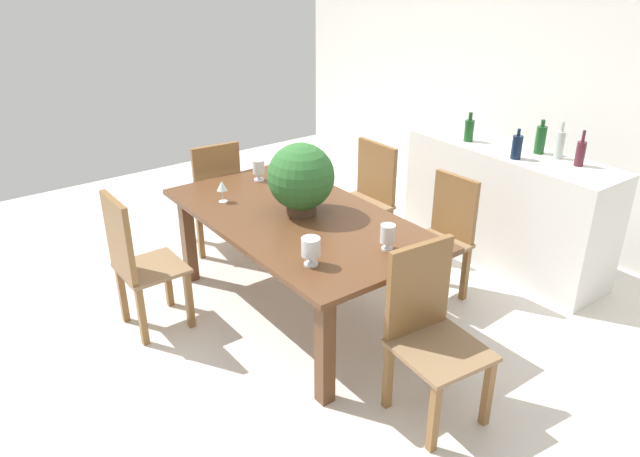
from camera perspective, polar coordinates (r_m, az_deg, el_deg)
ground_plane at (r=4.48m, az=-2.60°, el=-7.86°), size 7.04×7.04×0.00m
back_wall at (r=5.73m, az=19.71°, el=12.33°), size 6.40×0.10×2.60m
dining_table at (r=4.19m, az=-2.07°, el=-0.06°), size 2.00×1.09×0.76m
chair_head_end at (r=5.23m, az=-9.93°, el=3.40°), size 0.52×0.48×0.97m
chair_far_right at (r=4.55m, az=11.52°, el=-0.41°), size 0.43×0.45×0.94m
chair_near_left at (r=4.21m, az=-16.84°, el=-2.76°), size 0.43×0.42×1.00m
chair_far_left at (r=5.13m, az=4.32°, el=3.26°), size 0.48×0.48×0.95m
chair_foot_end at (r=3.43m, az=10.12°, el=-8.85°), size 0.51×0.50×1.00m
flower_centerpiece at (r=4.09m, az=-1.80°, el=4.76°), size 0.45×0.45×0.49m
crystal_vase_left at (r=3.48m, az=-0.87°, el=-1.84°), size 0.11×0.11×0.17m
crystal_vase_center_near at (r=3.68m, az=6.35°, el=-0.58°), size 0.09×0.09×0.16m
crystal_vase_right at (r=4.76m, az=-5.76°, el=5.65°), size 0.09×0.09×0.17m
wine_glass at (r=4.38m, az=-9.15°, el=3.89°), size 0.08×0.08×0.16m
kitchen_counter at (r=5.21m, az=16.89°, el=1.97°), size 1.76×0.52×0.96m
wine_bottle_green at (r=4.83m, az=17.93°, el=7.28°), size 0.08×0.08×0.23m
wine_bottle_amber at (r=4.83m, az=23.18°, el=6.52°), size 0.07×0.07×0.26m
wine_bottle_tall at (r=5.01m, az=19.92°, el=7.85°), size 0.08×0.08×0.26m
wine_bottle_clear at (r=5.17m, az=13.77°, el=8.95°), size 0.08×0.08×0.24m
wine_bottle_dark at (r=4.94m, az=21.51°, el=7.33°), size 0.06×0.06×0.28m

